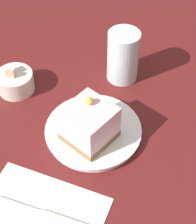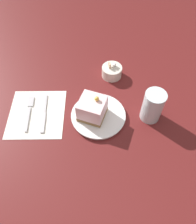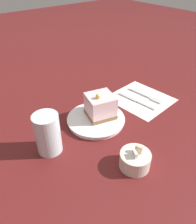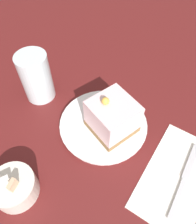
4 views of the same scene
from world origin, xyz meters
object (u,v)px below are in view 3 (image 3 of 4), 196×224
at_px(fork, 148,97).
at_px(drinking_glass, 48,134).
at_px(plate, 96,119).
at_px(cake_slice, 100,106).
at_px(knife, 133,99).
at_px(sugar_bowl, 135,160).

xyz_separation_m(fork, drinking_glass, (0.47, 0.01, 0.06)).
xyz_separation_m(plate, drinking_glass, (0.20, 0.02, 0.06)).
xyz_separation_m(cake_slice, knife, (-0.19, -0.01, -0.05)).
relative_size(plate, fork, 1.29).
distance_m(knife, drinking_glass, 0.41).
bearing_deg(plate, fork, 177.72).
relative_size(plate, knife, 1.16).
xyz_separation_m(fork, sugar_bowl, (0.32, 0.22, 0.02)).
distance_m(plate, fork, 0.27).
height_order(plate, fork, plate).
distance_m(knife, sugar_bowl, 0.35).
bearing_deg(plate, knife, -175.73).
xyz_separation_m(plate, knife, (-0.21, -0.02, -0.00)).
height_order(cake_slice, fork, cake_slice).
bearing_deg(knife, plate, -2.43).
relative_size(cake_slice, drinking_glass, 0.89).
xyz_separation_m(plate, cake_slice, (-0.02, -0.00, 0.05)).
relative_size(cake_slice, fork, 0.71).
bearing_deg(sugar_bowl, drinking_glass, -53.59).
bearing_deg(sugar_bowl, cake_slice, -105.51).
bearing_deg(drinking_glass, cake_slice, -174.29).
bearing_deg(drinking_glass, knife, -175.08).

